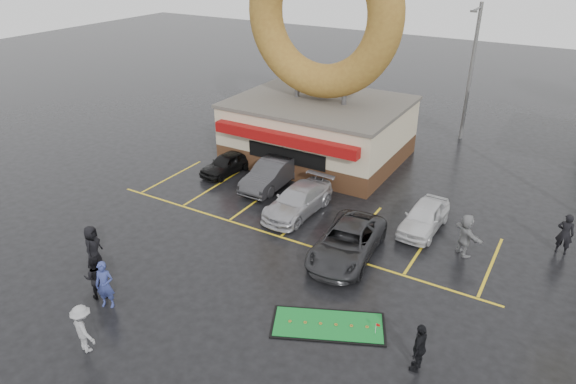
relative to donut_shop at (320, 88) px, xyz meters
The scene contains 18 objects.
ground 14.04m from the donut_shop, 76.98° to the right, with size 120.00×120.00×0.00m, color black.
donut_shop is the anchor object (origin of this frame).
streetlight_left 9.87m from the donut_shop, 135.22° to the left, with size 0.40×2.21×9.00m.
streetlight_mid 10.59m from the donut_shop, 48.62° to the left, with size 0.40×2.21×9.00m.
car_black 7.20m from the donut_shop, 125.12° to the right, with size 1.44×3.58×1.22m, color black.
car_dgrey 6.32m from the donut_shop, 92.82° to the right, with size 1.61×4.63×1.53m, color #2F2E31.
car_silver 8.41m from the donut_shop, 70.21° to the right, with size 1.93×4.75×1.38m, color #A9A8AD.
car_grey 12.00m from the donut_shop, 56.17° to the right, with size 2.37×5.14×1.43m, color #2D2D2F.
car_white 10.82m from the donut_shop, 32.68° to the right, with size 1.60×3.98×1.36m, color silver.
person_blue 17.52m from the donut_shop, 90.14° to the right, with size 0.71×0.47×1.95m, color navy.
person_blackjkt 17.35m from the donut_shop, 92.69° to the right, with size 0.88×0.69×1.82m, color black.
person_hoodie 19.52m from the donut_shop, 86.57° to the right, with size 1.17×0.68×1.82m, color #939396.
person_bystander 16.21m from the donut_shop, 99.10° to the right, with size 0.96×0.62×1.96m, color black.
person_cameraman 18.43m from the donut_shop, 52.20° to the right, with size 1.06×0.44×1.80m, color black.
person_walker_near 13.10m from the donut_shop, 31.96° to the right, with size 1.82×0.58×1.96m, color gray.
person_walker_far 15.47m from the donut_shop, 16.68° to the right, with size 0.71×0.46×1.94m, color black.
dumpster 7.68m from the donut_shop, behind, with size 1.80×1.20×1.30m, color #1A4320.
putting_green 16.51m from the donut_shop, 61.10° to the right, with size 4.45×3.30×0.51m.
Camera 1 is at (10.78, -14.13, 12.65)m, focal length 32.00 mm.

